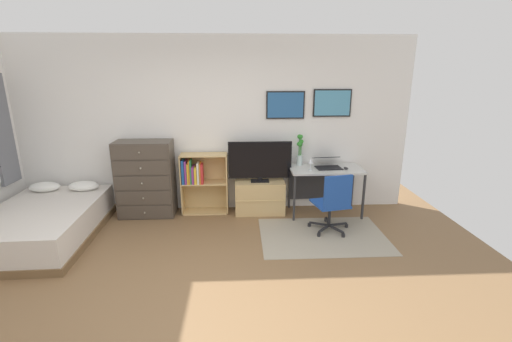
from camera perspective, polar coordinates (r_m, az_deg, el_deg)
ground_plane at (r=3.76m, az=-8.62°, el=-19.63°), size 7.20×7.20×0.00m
wall_back_with_posters at (r=5.54m, az=-6.59°, el=7.33°), size 6.12×0.09×2.70m
area_rug at (r=4.97m, az=10.80°, el=-10.27°), size 1.70×1.20×0.01m
bed at (r=5.51m, az=-31.20°, el=-7.18°), size 1.35×1.98×0.57m
dresser at (r=5.62m, az=-17.47°, el=-1.24°), size 0.84×0.46×1.17m
bookshelf at (r=5.54m, az=-9.09°, el=-1.31°), size 0.72×0.30×0.95m
tv_stand at (r=5.56m, az=0.61°, el=-4.19°), size 0.77×0.41×0.52m
television at (r=5.37m, az=0.65°, el=1.54°), size 0.97×0.16×0.63m
desk at (r=5.59m, az=11.07°, el=-0.70°), size 1.10×0.59×0.74m
office_chair at (r=4.92m, az=12.46°, el=-4.89°), size 0.58×0.57×0.86m
laptop at (r=5.54m, az=11.52°, el=1.30°), size 0.41×0.44×0.17m
computer_mouse at (r=5.49m, az=14.41°, el=0.45°), size 0.06×0.10×0.03m
bamboo_vase at (r=5.53m, az=7.14°, el=3.52°), size 0.11×0.10×0.49m
wine_glass at (r=5.30m, az=8.87°, el=1.55°), size 0.07×0.07×0.18m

